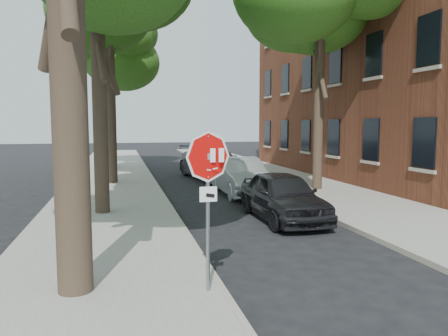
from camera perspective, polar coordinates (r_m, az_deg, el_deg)
The scene contains 13 objects.
ground at distance 7.61m, azimuth 3.30°, elevation -16.08°, with size 120.00×120.00×0.00m, color black.
sidewalk_left at distance 18.96m, azimuth -14.74°, elevation -2.80°, with size 4.00×55.00×0.12m, color gray.
sidewalk_right at distance 20.60m, azimuth 9.64°, elevation -2.02°, with size 4.00×55.00×0.12m, color gray.
curb_left at distance 19.02m, azimuth -8.55°, elevation -2.63°, with size 0.12×55.00×0.13m, color #9E9384.
curb_right at distance 19.88m, azimuth 4.20°, elevation -2.22°, with size 0.12×55.00×0.13m, color #9E9384.
apartment_building at distance 26.68m, azimuth 24.76°, elevation 15.69°, with size 12.20×20.20×15.30m.
stop_sign at distance 6.92m, azimuth -2.10°, elevation -1.56°, with size 0.76×0.34×2.61m.
tree_mid_b at distance 21.51m, azimuth -14.98°, elevation 19.50°, with size 5.88×5.46×10.36m.
tree_far at distance 28.21m, azimuth -15.21°, elevation 14.53°, with size 5.29×4.91×9.33m.
tree_right at distance 19.19m, azimuth 12.30°, elevation 18.87°, with size 5.29×4.91×9.33m.
car_a at distance 12.99m, azimuth 7.69°, elevation -3.63°, with size 1.69×4.21×1.43m, color black.
car_b at distance 17.37m, azimuth 2.13°, elevation -1.12°, with size 1.57×4.51×1.49m, color #ADB0B5.
car_c at distance 22.62m, azimuth -1.60°, elevation 0.74°, with size 2.35×5.78×1.68m, color #46454A.
Camera 1 is at (-2.06, -6.75, 2.83)m, focal length 35.00 mm.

